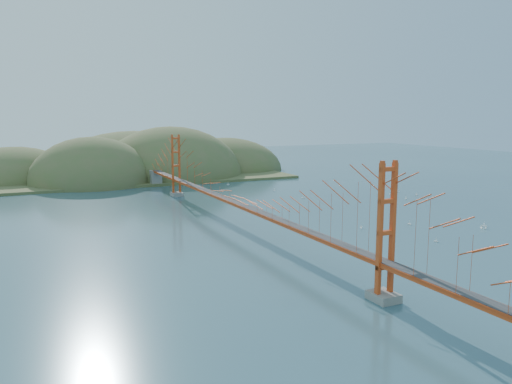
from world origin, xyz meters
name	(u,v)px	position (x,y,z in m)	size (l,w,h in m)	color
ground	(240,228)	(0.00, 0.00, 0.00)	(320.00, 320.00, 0.00)	#2E4F5C
bridge	(239,177)	(0.00, 0.18, 7.01)	(2.20, 94.40, 12.00)	gray
far_headlands	(143,174)	(2.21, 68.52, 0.00)	(84.00, 58.00, 25.00)	brown
sailboat_17	(416,195)	(41.78, 10.91, 0.15)	(0.62, 0.58, 0.70)	white
sailboat_8	(406,198)	(37.20, 8.66, 0.15)	(0.61, 0.61, 0.66)	white
sailboat_7	(383,193)	(37.63, 15.60, 0.15)	(0.61, 0.52, 0.71)	white
sailboat_2	(484,225)	(30.92, -13.80, 0.16)	(0.68, 0.68, 0.72)	white
sailboat_16	(303,197)	(20.52, 17.54, 0.14)	(0.60, 0.60, 0.63)	white
sailboat_1	(409,224)	(22.46, -8.41, 0.15)	(0.58, 0.62, 0.70)	white
sailboat_14	(482,227)	(29.68, -14.47, 0.15)	(0.63, 0.63, 0.68)	white
sailboat_4	(390,194)	(37.76, 13.81, 0.13)	(0.52, 0.52, 0.55)	white
sailboat_11	(427,199)	(39.80, 6.05, 0.14)	(0.56, 0.56, 0.60)	white
sailboat_9	(393,195)	(37.20, 12.13, 0.15)	(0.63, 0.63, 0.66)	white
sailboat_12	(228,184)	(14.78, 40.34, 0.16)	(0.64, 0.55, 0.73)	white
sailboat_15	(398,191)	(41.96, 16.14, 0.14)	(0.46, 0.52, 0.59)	white
sailboat_10	(436,241)	(18.60, -17.26, 0.14)	(0.47, 0.53, 0.60)	white
sailboat_3	(274,190)	(19.80, 27.71, 0.14)	(0.56, 0.55, 0.63)	white
sailboat_0	(361,227)	(14.85, -7.45, 0.14)	(0.48, 0.51, 0.57)	white
sailboat_extra_0	(486,228)	(29.92, -14.90, 0.16)	(0.68, 0.68, 0.71)	white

